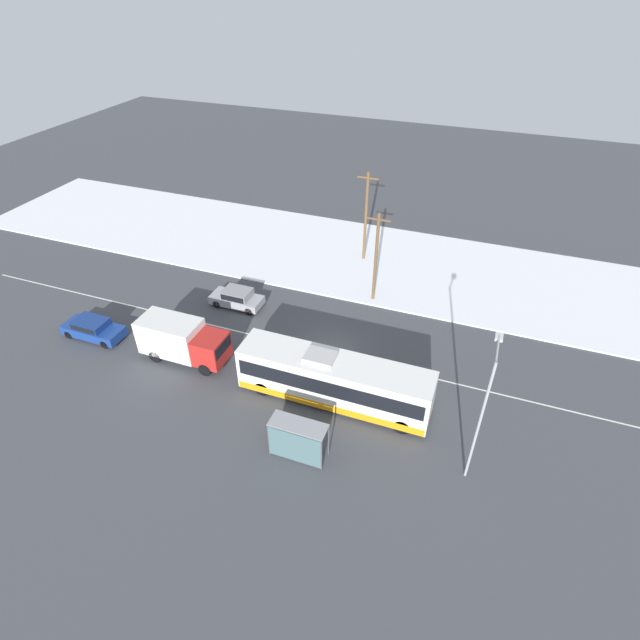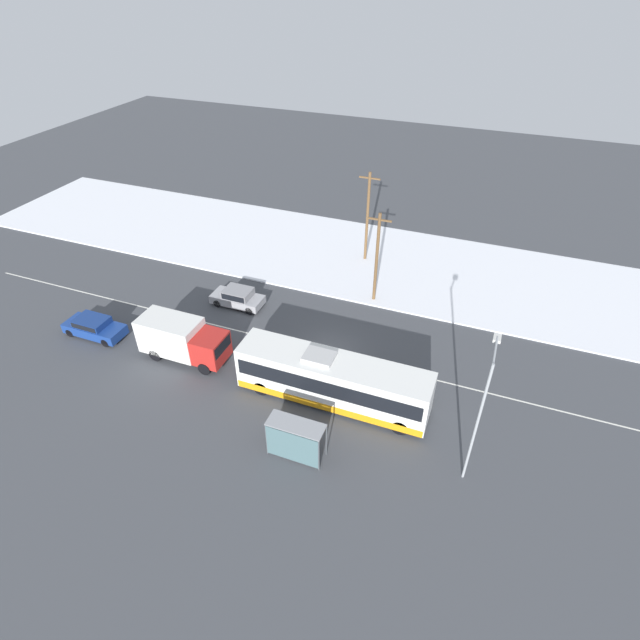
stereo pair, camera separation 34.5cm
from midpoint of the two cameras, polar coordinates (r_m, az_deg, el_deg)
name	(u,v)px [view 1 (the left image)]	position (r m, az deg, el deg)	size (l,w,h in m)	color
ground_plane	(328,353)	(34.77, 0.67, -3.80)	(120.00, 120.00, 0.00)	#424449
snow_lot	(379,261)	(45.46, 6.53, 6.66)	(80.00, 13.83, 0.12)	white
lane_marking_center	(328,353)	(34.77, 0.67, -3.80)	(60.00, 0.12, 0.00)	silver
city_bus	(334,380)	(30.35, 1.29, -6.87)	(11.88, 2.57, 3.36)	white
box_truck	(182,339)	(34.69, -15.81, -2.14)	(6.05, 2.30, 2.92)	silver
sedan_car	(237,297)	(39.50, -9.72, 2.58)	(4.10, 1.80, 1.45)	#9E9EA3
parked_car_near_truck	(93,328)	(39.35, -24.77, -0.83)	(4.46, 1.80, 1.42)	navy
pedestrian_at_stop	(314,430)	(28.35, -1.03, -12.50)	(0.64, 0.28, 1.77)	#23232D
bus_shelter	(296,437)	(27.27, -3.08, -13.26)	(3.14, 1.20, 2.40)	gray
streetlamp	(484,403)	(25.54, 17.87, -9.02)	(0.36, 2.62, 7.95)	#9EA3A8
utility_pole_roadside	(376,257)	(38.24, 6.16, 7.21)	(1.80, 0.24, 7.47)	brown
utility_pole_snowlot	(366,216)	(43.86, 5.03, 11.75)	(1.80, 0.24, 8.11)	brown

